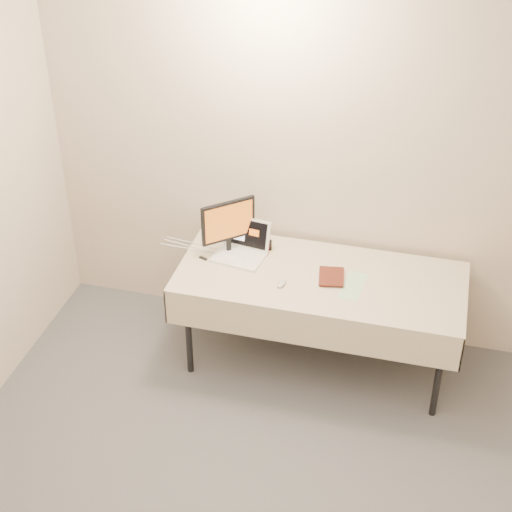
% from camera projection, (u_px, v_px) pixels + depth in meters
% --- Properties ---
extents(back_wall, '(4.00, 0.10, 2.70)m').
position_uv_depth(back_wall, '(338.00, 160.00, 5.08)').
color(back_wall, beige).
rests_on(back_wall, ground).
extents(table, '(1.86, 0.81, 0.74)m').
position_uv_depth(table, '(320.00, 284.00, 5.09)').
color(table, black).
rests_on(table, ground).
extents(laptop, '(0.37, 0.33, 0.23)m').
position_uv_depth(laptop, '(242.00, 247.00, 5.24)').
color(laptop, white).
rests_on(laptop, table).
extents(monitor, '(0.30, 0.27, 0.39)m').
position_uv_depth(monitor, '(228.00, 223.00, 5.16)').
color(monitor, black).
rests_on(monitor, table).
extents(book, '(0.16, 0.04, 0.21)m').
position_uv_depth(book, '(320.00, 264.00, 4.99)').
color(book, maroon).
rests_on(book, table).
extents(alarm_clock, '(0.14, 0.08, 0.05)m').
position_uv_depth(alarm_clock, '(262.00, 245.00, 5.32)').
color(alarm_clock, black).
rests_on(alarm_clock, table).
extents(clicker, '(0.06, 0.10, 0.02)m').
position_uv_depth(clicker, '(282.00, 283.00, 4.97)').
color(clicker, '#B5B5B7').
rests_on(clicker, table).
extents(paper_form, '(0.15, 0.32, 0.00)m').
position_uv_depth(paper_form, '(353.00, 286.00, 4.97)').
color(paper_form, '#A9D4AB').
rests_on(paper_form, table).
extents(usb_dongle, '(0.06, 0.04, 0.01)m').
position_uv_depth(usb_dongle, '(203.00, 258.00, 5.22)').
color(usb_dongle, black).
rests_on(usb_dongle, table).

